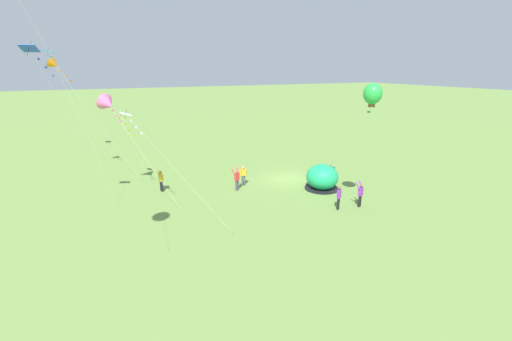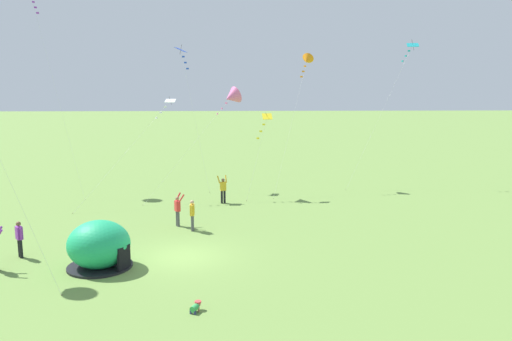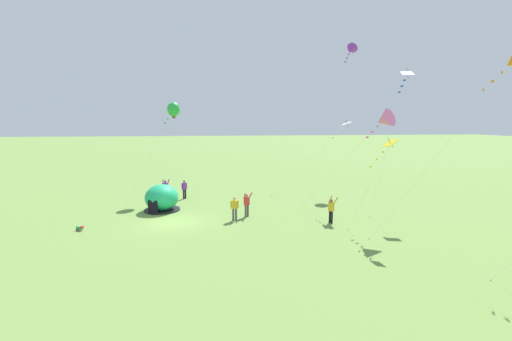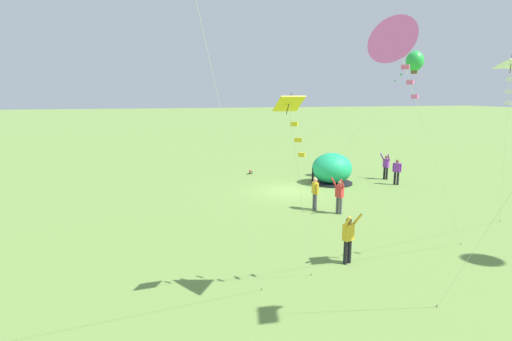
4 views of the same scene
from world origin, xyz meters
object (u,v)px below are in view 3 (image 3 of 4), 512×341
(person_arms_raised, at_px, (166,188))
(person_strolling, at_px, (331,209))
(person_near_tent, at_px, (184,188))
(popup_tent, at_px, (162,198))
(kite_white, at_px, (342,128))
(kite_green, at_px, (174,109))
(person_watching_sky, at_px, (235,207))
(toddler_crawling, at_px, (80,228))
(kite_yellow, at_px, (386,149))
(kite_purple, at_px, (351,50))
(person_far_back, at_px, (247,203))
(kite_pink, at_px, (384,120))
(kite_blue, at_px, (406,78))

(person_arms_raised, bearing_deg, person_strolling, 52.80)
(person_near_tent, bearing_deg, person_strolling, 49.45)
(popup_tent, relative_size, person_near_tent, 1.63)
(person_near_tent, height_order, kite_white, kite_white)
(kite_green, bearing_deg, person_arms_raised, -36.44)
(person_strolling, height_order, person_watching_sky, person_strolling)
(person_watching_sky, xyz_separation_m, kite_white, (-2.46, 8.80, 5.58))
(popup_tent, relative_size, toddler_crawling, 5.12)
(person_strolling, distance_m, person_watching_sky, 6.79)
(kite_yellow, xyz_separation_m, kite_purple, (-17.68, 4.87, 9.32))
(toddler_crawling, bearing_deg, kite_purple, 120.62)
(person_far_back, bearing_deg, kite_yellow, 55.23)
(person_near_tent, distance_m, kite_purple, 23.14)
(kite_white, bearing_deg, kite_green, -115.50)
(kite_white, xyz_separation_m, kite_pink, (4.58, 1.03, 0.59))
(kite_green, height_order, kite_purple, kite_purple)
(person_watching_sky, bearing_deg, kite_blue, 97.29)
(kite_yellow, distance_m, kite_blue, 9.26)
(person_far_back, relative_size, kite_pink, 0.24)
(kite_green, bearing_deg, person_watching_sky, 28.78)
(popup_tent, relative_size, kite_yellow, 0.46)
(person_far_back, relative_size, person_arms_raised, 1.00)
(kite_yellow, xyz_separation_m, kite_blue, (-6.26, 4.70, 4.95))
(kite_green, bearing_deg, kite_white, 64.50)
(kite_yellow, bearing_deg, kite_purple, 164.59)
(kite_pink, bearing_deg, kite_green, -126.99)
(toddler_crawling, relative_size, kite_green, 0.06)
(popup_tent, relative_size, kite_blue, 0.25)
(kite_pink, bearing_deg, toddler_crawling, -93.36)
(person_far_back, distance_m, kite_green, 12.33)
(toddler_crawling, relative_size, person_strolling, 0.29)
(person_far_back, distance_m, person_watching_sky, 1.33)
(popup_tent, distance_m, person_far_back, 7.05)
(popup_tent, height_order, toddler_crawling, popup_tent)
(kite_yellow, bearing_deg, person_arms_raised, -130.38)
(person_near_tent, relative_size, kite_purple, 0.11)
(kite_white, relative_size, kite_yellow, 1.19)
(person_far_back, height_order, person_arms_raised, same)
(person_watching_sky, xyz_separation_m, kite_pink, (2.12, 9.84, 6.17))
(popup_tent, distance_m, kite_yellow, 17.07)
(kite_yellow, bearing_deg, kite_blue, 143.08)
(person_strolling, relative_size, kite_green, 0.21)
(popup_tent, distance_m, toddler_crawling, 6.50)
(kite_purple, bearing_deg, kite_pink, -14.13)
(person_near_tent, relative_size, person_far_back, 0.91)
(person_near_tent, xyz_separation_m, person_watching_sky, (7.62, 4.08, 0.00))
(person_near_tent, bearing_deg, kite_pink, 55.01)
(kite_white, bearing_deg, person_watching_sky, -74.41)
(person_near_tent, bearing_deg, kite_blue, 71.49)
(person_near_tent, relative_size, person_watching_sky, 1.00)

